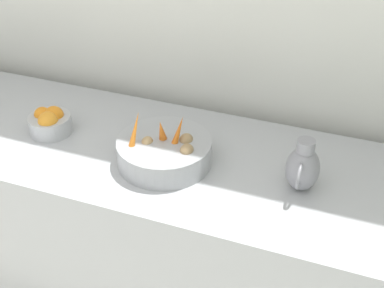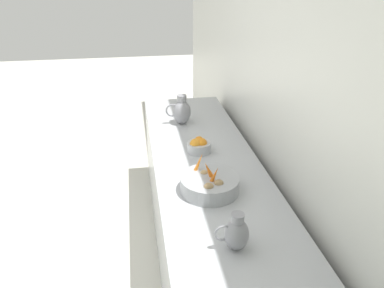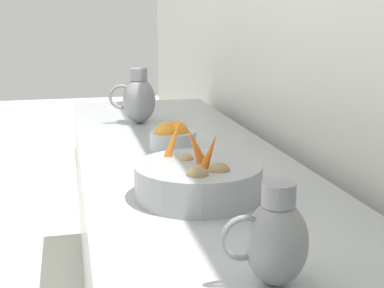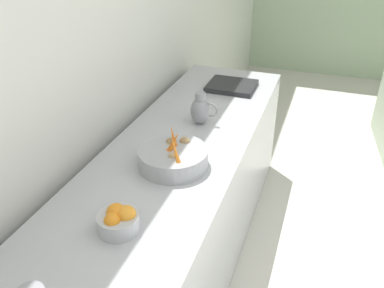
% 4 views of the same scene
% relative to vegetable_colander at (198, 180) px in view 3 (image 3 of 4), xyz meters
% --- Properties ---
extents(vegetable_colander, '(0.35, 0.35, 0.22)m').
position_rel_vegetable_colander_xyz_m(vegetable_colander, '(0.00, 0.00, 0.00)').
color(vegetable_colander, '#9EA0A5').
rests_on(vegetable_colander, prep_counter).
extents(orange_bowl, '(0.17, 0.17, 0.11)m').
position_rel_vegetable_colander_xyz_m(orange_bowl, '(-0.03, -0.52, 0.00)').
color(orange_bowl, '#ADAFB5').
rests_on(orange_bowl, prep_counter).
extents(metal_pitcher_tall, '(0.21, 0.15, 0.25)m').
position_rel_vegetable_colander_xyz_m(metal_pitcher_tall, '(0.02, -1.06, 0.06)').
color(metal_pitcher_tall, gray).
rests_on(metal_pitcher_tall, prep_counter).
extents(metal_pitcher_short, '(0.17, 0.12, 0.20)m').
position_rel_vegetable_colander_xyz_m(metal_pitcher_short, '(-0.02, 0.50, 0.04)').
color(metal_pitcher_short, gray).
rests_on(metal_pitcher_short, prep_counter).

